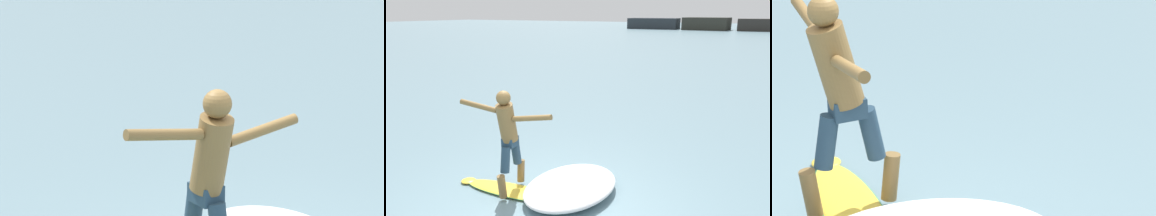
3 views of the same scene
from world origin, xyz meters
The scene contains 2 objects.
surfboard centered at (-0.68, 0.37, 0.03)m, with size 2.07×0.65×0.20m.
surfer centered at (-0.64, 0.31, 1.12)m, with size 1.65×0.86×1.78m.
Camera 3 is at (5.85, -0.57, 3.58)m, focal length 85.00 mm.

